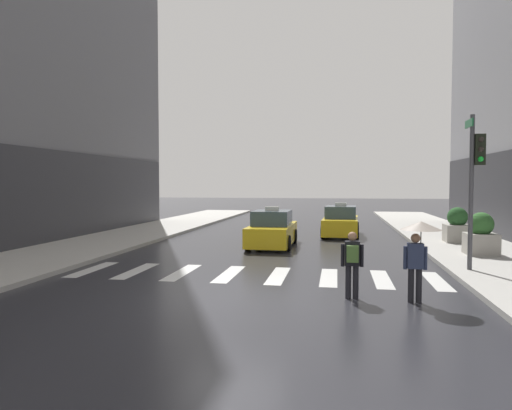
{
  "coord_description": "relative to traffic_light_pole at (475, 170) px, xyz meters",
  "views": [
    {
      "loc": [
        2.54,
        -11.17,
        2.83
      ],
      "look_at": [
        -0.79,
        8.0,
        1.94
      ],
      "focal_mm": 32.89,
      "sensor_mm": 36.0,
      "label": 1
    }
  ],
  "objects": [
    {
      "name": "pedestrian_with_umbrella",
      "position": [
        -2.27,
        -3.92,
        -1.74
      ],
      "size": [
        0.96,
        0.96,
        1.94
      ],
      "color": "black",
      "rests_on": "ground"
    },
    {
      "name": "taxi_lead",
      "position": [
        -7.05,
        5.41,
        -2.53
      ],
      "size": [
        1.96,
        4.56,
        1.8
      ],
      "color": "yellow",
      "rests_on": "ground"
    },
    {
      "name": "traffic_light_pole",
      "position": [
        0.0,
        0.0,
        0.0
      ],
      "size": [
        0.44,
        0.84,
        4.8
      ],
      "color": "#47474C",
      "rests_on": "curb_right"
    },
    {
      "name": "pedestrian_with_backpack",
      "position": [
        -3.81,
        -3.82,
        -2.29
      ],
      "size": [
        0.55,
        0.43,
        1.65
      ],
      "color": "black",
      "rests_on": "ground"
    },
    {
      "name": "planter_mid_block",
      "position": [
        1.25,
        7.24,
        -2.38
      ],
      "size": [
        1.1,
        1.1,
        1.6
      ],
      "color": "#A8A399",
      "rests_on": "curb_right"
    },
    {
      "name": "ground_plane",
      "position": [
        -6.72,
        -4.24,
        -3.26
      ],
      "size": [
        160.0,
        160.0,
        0.0
      ],
      "primitive_type": "plane",
      "color": "#26262B"
    },
    {
      "name": "crosswalk_markings",
      "position": [
        -6.72,
        -1.24,
        -3.25
      ],
      "size": [
        11.3,
        2.8,
        0.01
      ],
      "color": "silver",
      "rests_on": "ground"
    },
    {
      "name": "taxi_second",
      "position": [
        -3.99,
        10.26,
        -2.53
      ],
      "size": [
        2.07,
        4.6,
        1.8
      ],
      "color": "yellow",
      "rests_on": "ground"
    },
    {
      "name": "planter_near_corner",
      "position": [
        1.18,
        3.38,
        -2.38
      ],
      "size": [
        1.1,
        1.1,
        1.6
      ],
      "color": "#A8A399",
      "rests_on": "curb_right"
    }
  ]
}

